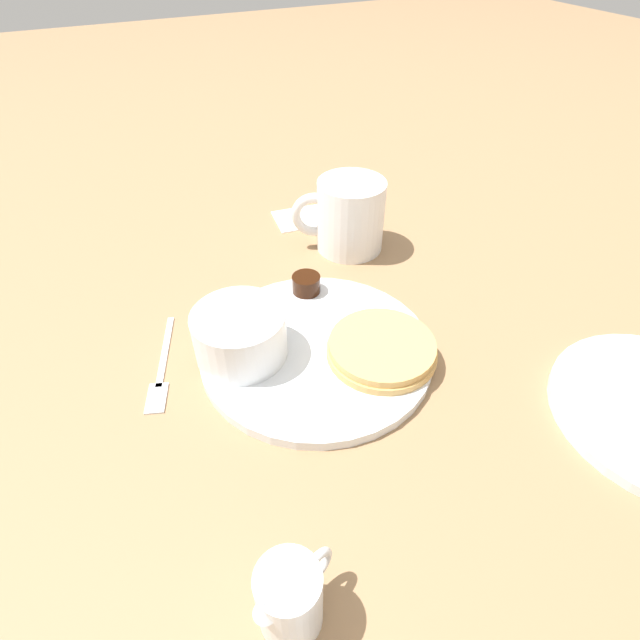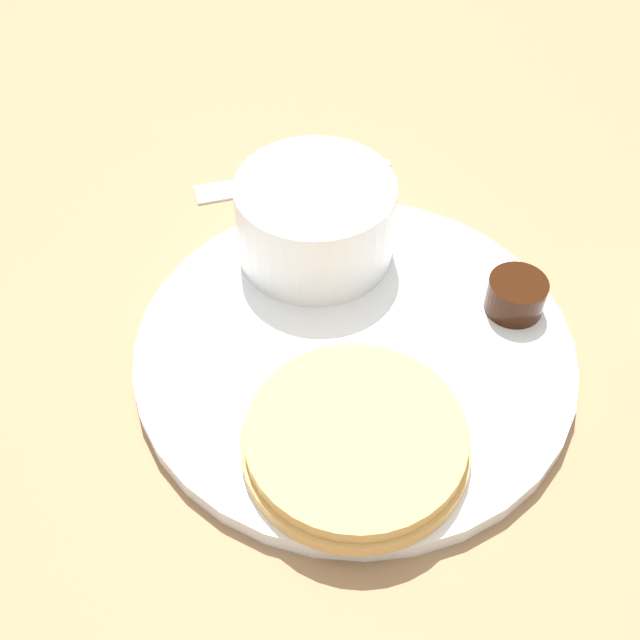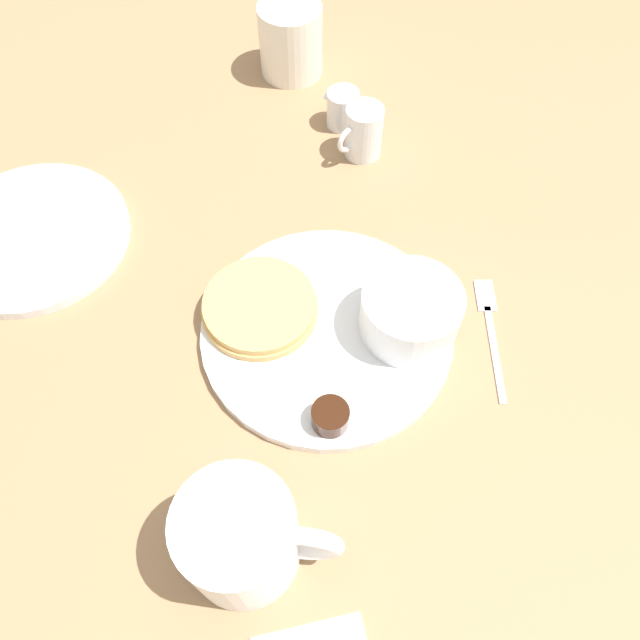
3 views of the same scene
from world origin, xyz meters
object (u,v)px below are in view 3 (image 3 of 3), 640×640
(plate, at_px, (327,331))
(creamer_pitcher_far, at_px, (343,108))
(coffee_mug, at_px, (243,539))
(fork, at_px, (490,323))
(creamer_pitcher_near, at_px, (363,132))
(bowl, at_px, (411,311))
(second_mug, at_px, (291,39))

(plate, xyz_separation_m, creamer_pitcher_far, (-0.13, -0.30, 0.02))
(coffee_mug, relative_size, fork, 0.88)
(plate, distance_m, coffee_mug, 0.23)
(coffee_mug, height_order, creamer_pitcher_near, coffee_mug)
(plate, relative_size, fork, 1.81)
(creamer_pitcher_near, bearing_deg, plate, 60.87)
(fork, bearing_deg, coffee_mug, 24.44)
(creamer_pitcher_far, bearing_deg, bowl, 81.24)
(plate, height_order, fork, plate)
(bowl, relative_size, fork, 0.70)
(coffee_mug, xyz_separation_m, creamer_pitcher_near, (-0.27, -0.42, -0.02))
(creamer_pitcher_far, xyz_separation_m, fork, (-0.04, 0.34, -0.02))
(bowl, relative_size, creamer_pitcher_far, 1.84)
(plate, distance_m, creamer_pitcher_far, 0.32)
(creamer_pitcher_near, bearing_deg, coffee_mug, 57.40)
(plate, height_order, second_mug, second_mug)
(creamer_pitcher_near, height_order, fork, creamer_pitcher_near)
(creamer_pitcher_far, bearing_deg, second_mug, -77.94)
(coffee_mug, bearing_deg, creamer_pitcher_near, -122.60)
(bowl, bearing_deg, plate, -18.00)
(plate, xyz_separation_m, second_mug, (-0.10, -0.43, 0.04))
(fork, bearing_deg, creamer_pitcher_far, -83.57)
(plate, bearing_deg, creamer_pitcher_far, -113.44)
(plate, relative_size, creamer_pitcher_near, 3.77)
(plate, height_order, creamer_pitcher_far, creamer_pitcher_far)
(creamer_pitcher_near, bearing_deg, second_mug, -80.45)
(creamer_pitcher_near, xyz_separation_m, second_mug, (0.03, -0.19, 0.01))
(creamer_pitcher_near, relative_size, creamer_pitcher_far, 1.27)
(coffee_mug, bearing_deg, bowl, -143.80)
(bowl, relative_size, second_mug, 0.89)
(second_mug, bearing_deg, bowl, 87.21)
(plate, height_order, creamer_pitcher_near, creamer_pitcher_near)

